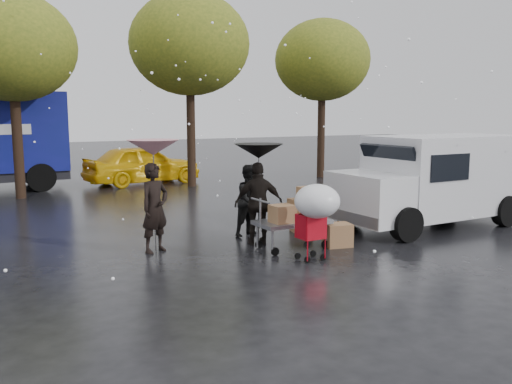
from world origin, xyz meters
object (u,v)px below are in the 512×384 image
shopping_cart (316,206)px  yellow_taxi (143,164)px  person_black (259,204)px  vendor_cart (296,213)px  white_van (434,179)px  person_pink (155,208)px

shopping_cart → yellow_taxi: bearing=86.8°
person_black → shopping_cart: size_ratio=1.19×
vendor_cart → white_van: 4.23m
white_van → yellow_taxi: bearing=108.5°
vendor_cart → person_black: bearing=127.2°
vendor_cart → yellow_taxi: (0.44, 11.47, 0.04)m
vendor_cart → white_van: size_ratio=0.31×
white_van → yellow_taxi: 11.84m
vendor_cart → shopping_cart: bearing=-103.9°
person_pink → white_van: white_van is taller
white_van → yellow_taxi: white_van is taller
white_van → shopping_cart: bearing=-163.7°
person_black → white_van: (4.70, -0.41, 0.29)m
shopping_cart → white_van: 4.65m
shopping_cart → yellow_taxi: size_ratio=0.33×
person_black → shopping_cart: (0.24, -1.72, 0.19)m
person_black → yellow_taxi: 10.85m
shopping_cart → white_van: white_van is taller
vendor_cart → person_pink: bearing=156.8°
person_black → vendor_cart: (0.50, -0.66, -0.14)m
person_black → vendor_cart: 0.84m
vendor_cart → white_van: bearing=3.3°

